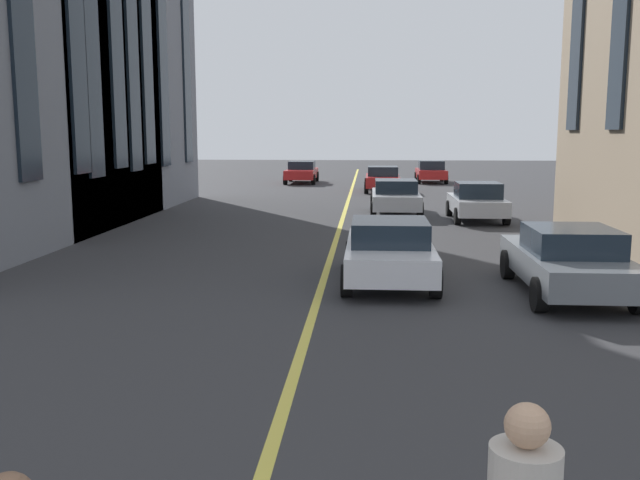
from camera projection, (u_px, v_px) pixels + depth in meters
name	position (u px, v px, depth m)	size (l,w,h in m)	color
lane_centre_line	(336.00, 240.00, 20.87)	(80.00, 0.16, 0.01)	#D8C64C
car_silver_mid	(396.00, 197.00, 27.26)	(4.40, 1.95, 1.37)	#B7BABF
car_white_oncoming	(389.00, 250.00, 14.91)	(4.40, 1.95, 1.37)	silver
car_red_parked_a	(431.00, 172.00, 44.41)	(3.90, 1.89, 1.40)	#B21E1E
car_silver_trailing	(477.00, 201.00, 25.39)	(3.90, 1.89, 1.40)	#B7BABF
car_red_parked_b	(383.00, 179.00, 37.70)	(4.40, 1.95, 1.37)	#B21E1E
car_grey_far	(568.00, 260.00, 13.75)	(4.40, 1.95, 1.37)	slate
car_red_near	(302.00, 172.00, 44.15)	(4.40, 1.95, 1.37)	#B21E1E
building_left_far	(2.00, 47.00, 26.86)	(14.89, 11.54, 12.90)	slate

